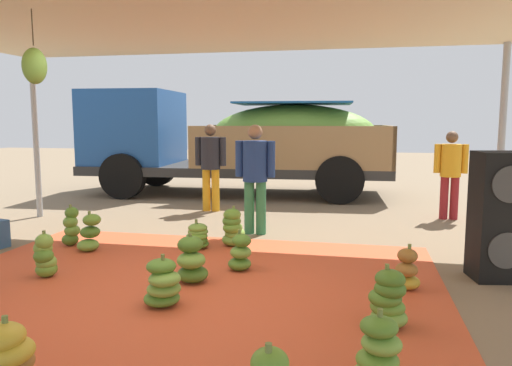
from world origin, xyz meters
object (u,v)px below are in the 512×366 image
banana_bunch_10 (45,257)px  speaker_stack (503,216)px  banana_bunch_1 (197,237)px  worker_0 (255,171)px  worker_1 (211,161)px  banana_bunch_12 (71,228)px  worker_2 (451,168)px  banana_bunch_7 (378,354)px  banana_bunch_8 (407,271)px  banana_bunch_11 (233,229)px  cargo_truck_main (232,139)px  banana_bunch_13 (240,254)px  banana_bunch_5 (192,261)px  banana_bunch_2 (90,234)px  banana_bunch_4 (163,285)px  banana_bunch_14 (388,300)px

banana_bunch_10 → speaker_stack: (4.85, 0.98, 0.46)m
banana_bunch_1 → worker_0: size_ratio=0.27×
speaker_stack → banana_bunch_10: bearing=-168.5°
worker_1 → banana_bunch_12: bearing=-110.4°
worker_0 → worker_2: bearing=30.3°
banana_bunch_7 → banana_bunch_12: 4.91m
banana_bunch_8 → banana_bunch_10: 3.86m
banana_bunch_11 → cargo_truck_main: 5.06m
banana_bunch_7 → speaker_stack: size_ratio=0.38×
worker_2 → banana_bunch_11: bearing=-140.7°
worker_0 → worker_1: bearing=125.5°
banana_bunch_7 → worker_0: 4.49m
banana_bunch_13 → cargo_truck_main: (-1.62, 5.84, 1.07)m
banana_bunch_7 → banana_bunch_8: size_ratio=1.10×
banana_bunch_5 → worker_2: size_ratio=0.34×
banana_bunch_2 → banana_bunch_4: size_ratio=1.07×
banana_bunch_7 → banana_bunch_8: banana_bunch_7 is taller
cargo_truck_main → banana_bunch_12: bearing=-100.1°
banana_bunch_4 → banana_bunch_8: (2.24, 0.94, -0.01)m
banana_bunch_13 → banana_bunch_12: bearing=165.9°
banana_bunch_1 → banana_bunch_8: banana_bunch_8 is taller
worker_0 → worker_2: size_ratio=1.08×
banana_bunch_2 → banana_bunch_12: (-0.40, 0.20, 0.02)m
banana_bunch_14 → cargo_truck_main: 7.83m
banana_bunch_14 → cargo_truck_main: bearing=114.2°
worker_1 → worker_2: (4.29, 0.09, -0.06)m
banana_bunch_10 → banana_bunch_13: (2.03, 0.67, -0.03)m
banana_bunch_4 → banana_bunch_10: banana_bunch_10 is taller
banana_bunch_12 → banana_bunch_14: size_ratio=1.08×
banana_bunch_11 → worker_0: worker_0 is taller
banana_bunch_7 → worker_0: worker_0 is taller
banana_bunch_2 → banana_bunch_8: (3.95, -0.72, -0.03)m
banana_bunch_1 → banana_bunch_4: banana_bunch_4 is taller
banana_bunch_4 → banana_bunch_13: banana_bunch_4 is taller
banana_bunch_10 → worker_1: size_ratio=0.32×
worker_0 → banana_bunch_13: bearing=-83.1°
banana_bunch_5 → worker_2: bearing=52.1°
cargo_truck_main → worker_0: cargo_truck_main is taller
banana_bunch_13 → banana_bunch_14: banana_bunch_14 is taller
banana_bunch_11 → speaker_stack: speaker_stack is taller
banana_bunch_1 → worker_1: (-0.65, 2.76, 0.79)m
worker_1 → banana_bunch_4: bearing=-78.2°
banana_bunch_5 → worker_2: 5.34m
banana_bunch_7 → worker_1: (-2.90, 5.81, 0.73)m
banana_bunch_14 → speaker_stack: (1.26, 1.55, 0.46)m
worker_2 → banana_bunch_7: bearing=-103.3°
banana_bunch_14 → worker_0: worker_0 is taller
banana_bunch_2 → banana_bunch_12: banana_bunch_12 is taller
banana_bunch_2 → worker_0: size_ratio=0.32×
banana_bunch_11 → banana_bunch_12: banana_bunch_12 is taller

